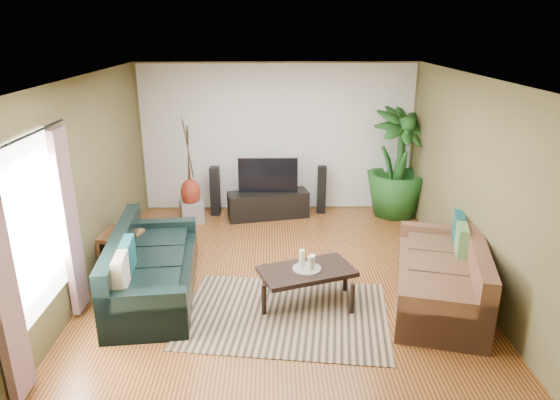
{
  "coord_description": "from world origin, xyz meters",
  "views": [
    {
      "loc": [
        -0.12,
        -6.18,
        3.28
      ],
      "look_at": [
        0.0,
        0.2,
        1.05
      ],
      "focal_mm": 32.0,
      "sensor_mm": 36.0,
      "label": 1
    }
  ],
  "objects_px": {
    "tv_stand": "(268,205)",
    "speaker_right": "(322,190)",
    "coffee_table": "(306,286)",
    "sofa_left": "(154,263)",
    "pedestal": "(192,212)",
    "vase": "(191,192)",
    "speaker_left": "(215,191)",
    "television": "(268,175)",
    "sofa_right": "(440,269)",
    "potted_plant": "(398,163)",
    "side_table": "(120,252)"
  },
  "relations": [
    {
      "from": "sofa_left",
      "to": "side_table",
      "type": "bearing_deg",
      "value": 38.51
    },
    {
      "from": "speaker_left",
      "to": "potted_plant",
      "type": "xyz_separation_m",
      "value": [
        3.29,
        -0.06,
        0.53
      ]
    },
    {
      "from": "sofa_right",
      "to": "vase",
      "type": "height_order",
      "value": "sofa_right"
    },
    {
      "from": "vase",
      "to": "side_table",
      "type": "height_order",
      "value": "vase"
    },
    {
      "from": "potted_plant",
      "to": "vase",
      "type": "xyz_separation_m",
      "value": [
        -3.67,
        -0.32,
        -0.42
      ]
    },
    {
      "from": "speaker_left",
      "to": "speaker_right",
      "type": "bearing_deg",
      "value": 6.21
    },
    {
      "from": "pedestal",
      "to": "vase",
      "type": "distance_m",
      "value": 0.36
    },
    {
      "from": "coffee_table",
      "to": "pedestal",
      "type": "distance_m",
      "value": 3.32
    },
    {
      "from": "coffee_table",
      "to": "vase",
      "type": "relative_size",
      "value": 2.35
    },
    {
      "from": "speaker_left",
      "to": "pedestal",
      "type": "height_order",
      "value": "speaker_left"
    },
    {
      "from": "side_table",
      "to": "tv_stand",
      "type": "bearing_deg",
      "value": 44.41
    },
    {
      "from": "coffee_table",
      "to": "tv_stand",
      "type": "distance_m",
      "value": 3.01
    },
    {
      "from": "speaker_left",
      "to": "vase",
      "type": "height_order",
      "value": "speaker_left"
    },
    {
      "from": "sofa_left",
      "to": "speaker_right",
      "type": "xyz_separation_m",
      "value": [
        2.43,
        2.92,
        0.02
      ]
    },
    {
      "from": "pedestal",
      "to": "side_table",
      "type": "xyz_separation_m",
      "value": [
        -0.73,
        -1.83,
        0.09
      ]
    },
    {
      "from": "coffee_table",
      "to": "pedestal",
      "type": "bearing_deg",
      "value": 104.18
    },
    {
      "from": "potted_plant",
      "to": "sofa_right",
      "type": "bearing_deg",
      "value": -93.28
    },
    {
      "from": "side_table",
      "to": "speaker_left",
      "type": "bearing_deg",
      "value": 63.22
    },
    {
      "from": "sofa_left",
      "to": "side_table",
      "type": "relative_size",
      "value": 4.02
    },
    {
      "from": "potted_plant",
      "to": "coffee_table",
      "type": "bearing_deg",
      "value": -120.82
    },
    {
      "from": "television",
      "to": "potted_plant",
      "type": "xyz_separation_m",
      "value": [
        2.32,
        0.09,
        0.19
      ]
    },
    {
      "from": "coffee_table",
      "to": "sofa_left",
      "type": "bearing_deg",
      "value": 152.32
    },
    {
      "from": "tv_stand",
      "to": "coffee_table",
      "type": "bearing_deg",
      "value": -92.36
    },
    {
      "from": "tv_stand",
      "to": "pedestal",
      "type": "relative_size",
      "value": 3.79
    },
    {
      "from": "speaker_right",
      "to": "vase",
      "type": "xyz_separation_m",
      "value": [
        -2.33,
        -0.44,
        0.11
      ]
    },
    {
      "from": "speaker_right",
      "to": "pedestal",
      "type": "relative_size",
      "value": 2.33
    },
    {
      "from": "sofa_right",
      "to": "sofa_left",
      "type": "bearing_deg",
      "value": -78.75
    },
    {
      "from": "potted_plant",
      "to": "tv_stand",
      "type": "bearing_deg",
      "value": -177.27
    },
    {
      "from": "coffee_table",
      "to": "television",
      "type": "height_order",
      "value": "television"
    },
    {
      "from": "sofa_left",
      "to": "television",
      "type": "distance_m",
      "value": 3.09
    },
    {
      "from": "pedestal",
      "to": "sofa_right",
      "type": "bearing_deg",
      "value": -37.77
    },
    {
      "from": "speaker_left",
      "to": "side_table",
      "type": "distance_m",
      "value": 2.47
    },
    {
      "from": "tv_stand",
      "to": "vase",
      "type": "xyz_separation_m",
      "value": [
        -1.35,
        -0.2,
        0.31
      ]
    },
    {
      "from": "coffee_table",
      "to": "television",
      "type": "bearing_deg",
      "value": 79.86
    },
    {
      "from": "television",
      "to": "pedestal",
      "type": "xyz_separation_m",
      "value": [
        -1.35,
        -0.22,
        -0.6
      ]
    },
    {
      "from": "sofa_right",
      "to": "coffee_table",
      "type": "xyz_separation_m",
      "value": [
        -1.66,
        -0.05,
        -0.19
      ]
    },
    {
      "from": "sofa_right",
      "to": "side_table",
      "type": "relative_size",
      "value": 3.93
    },
    {
      "from": "sofa_left",
      "to": "vase",
      "type": "xyz_separation_m",
      "value": [
        0.1,
        2.48,
        0.13
      ]
    },
    {
      "from": "tv_stand",
      "to": "pedestal",
      "type": "bearing_deg",
      "value": 176.97
    },
    {
      "from": "sofa_right",
      "to": "side_table",
      "type": "xyz_separation_m",
      "value": [
        -4.22,
        0.88,
        -0.14
      ]
    },
    {
      "from": "speaker_left",
      "to": "pedestal",
      "type": "distance_m",
      "value": 0.6
    },
    {
      "from": "sofa_right",
      "to": "side_table",
      "type": "bearing_deg",
      "value": -86.88
    },
    {
      "from": "sofa_right",
      "to": "pedestal",
      "type": "distance_m",
      "value": 4.43
    },
    {
      "from": "sofa_left",
      "to": "pedestal",
      "type": "xyz_separation_m",
      "value": [
        0.1,
        2.48,
        -0.24
      ]
    },
    {
      "from": "sofa_right",
      "to": "tv_stand",
      "type": "distance_m",
      "value": 3.62
    },
    {
      "from": "television",
      "to": "coffee_table",
      "type": "bearing_deg",
      "value": -80.75
    },
    {
      "from": "sofa_right",
      "to": "television",
      "type": "distance_m",
      "value": 3.65
    },
    {
      "from": "speaker_left",
      "to": "pedestal",
      "type": "bearing_deg",
      "value": -131.33
    },
    {
      "from": "tv_stand",
      "to": "speaker_right",
      "type": "bearing_deg",
      "value": 1.81
    },
    {
      "from": "pedestal",
      "to": "vase",
      "type": "height_order",
      "value": "vase"
    }
  ]
}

